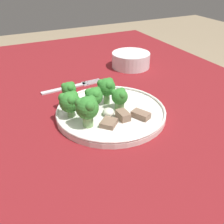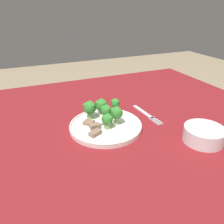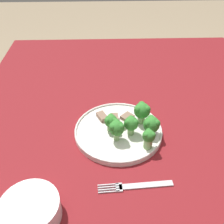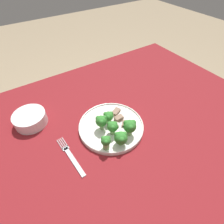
# 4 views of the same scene
# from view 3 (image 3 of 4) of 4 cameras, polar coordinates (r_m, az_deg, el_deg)

# --- Properties ---
(table) EXTENTS (1.38, 1.05, 0.74)m
(table) POSITION_cam_3_polar(r_m,az_deg,el_deg) (0.83, 4.41, -9.13)
(table) COLOR maroon
(table) RESTS_ON ground_plane
(dinner_plate) EXTENTS (0.25, 0.25, 0.02)m
(dinner_plate) POSITION_cam_3_polar(r_m,az_deg,el_deg) (0.77, 1.38, -4.14)
(dinner_plate) COLOR white
(dinner_plate) RESTS_ON table
(fork) EXTENTS (0.03, 0.18, 0.00)m
(fork) POSITION_cam_3_polar(r_m,az_deg,el_deg) (0.65, 5.28, -15.75)
(fork) COLOR silver
(fork) RESTS_ON table
(cream_bowl) EXTENTS (0.13, 0.13, 0.05)m
(cream_bowl) POSITION_cam_3_polar(r_m,az_deg,el_deg) (0.61, -17.26, -19.79)
(cream_bowl) COLOR white
(cream_bowl) RESTS_ON table
(broccoli_floret_near_rim_left) EXTENTS (0.04, 0.04, 0.06)m
(broccoli_floret_near_rim_left) POSITION_cam_3_polar(r_m,az_deg,el_deg) (0.73, 4.20, -2.56)
(broccoli_floret_near_rim_left) COLOR #7FA866
(broccoli_floret_near_rim_left) RESTS_ON dinner_plate
(broccoli_floret_center_left) EXTENTS (0.05, 0.05, 0.07)m
(broccoli_floret_center_left) POSITION_cam_3_polar(r_m,az_deg,el_deg) (0.77, 6.55, 0.26)
(broccoli_floret_center_left) COLOR #7FA866
(broccoli_floret_center_left) RESTS_ON dinner_plate
(broccoli_floret_back_left) EXTENTS (0.04, 0.03, 0.06)m
(broccoli_floret_back_left) POSITION_cam_3_polar(r_m,az_deg,el_deg) (0.70, 7.98, -5.49)
(broccoli_floret_back_left) COLOR #7FA866
(broccoli_floret_back_left) RESTS_ON dinner_plate
(broccoli_floret_front_left) EXTENTS (0.04, 0.04, 0.05)m
(broccoli_floret_front_left) POSITION_cam_3_polar(r_m,az_deg,el_deg) (0.75, -0.22, -2.06)
(broccoli_floret_front_left) COLOR #7FA866
(broccoli_floret_front_left) RESTS_ON dinner_plate
(broccoli_floret_center_back) EXTENTS (0.04, 0.04, 0.06)m
(broccoli_floret_center_back) POSITION_cam_3_polar(r_m,az_deg,el_deg) (0.71, 1.02, -3.51)
(broccoli_floret_center_back) COLOR #7FA866
(broccoli_floret_center_back) RESTS_ON dinner_plate
(broccoli_floret_mid_cluster) EXTENTS (0.05, 0.05, 0.06)m
(broccoli_floret_mid_cluster) POSITION_cam_3_polar(r_m,az_deg,el_deg) (0.74, 8.59, -2.64)
(broccoli_floret_mid_cluster) COLOR #7FA866
(broccoli_floret_mid_cluster) RESTS_ON dinner_plate
(meat_slice_front_slice) EXTENTS (0.05, 0.05, 0.01)m
(meat_slice_front_slice) POSITION_cam_3_polar(r_m,az_deg,el_deg) (0.80, 3.35, -1.11)
(meat_slice_front_slice) COLOR #846651
(meat_slice_front_slice) RESTS_ON dinner_plate
(meat_slice_middle_slice) EXTENTS (0.05, 0.04, 0.01)m
(meat_slice_middle_slice) POSITION_cam_3_polar(r_m,az_deg,el_deg) (0.80, -2.17, -1.01)
(meat_slice_middle_slice) COLOR #846651
(meat_slice_middle_slice) RESTS_ON dinner_plate
(meat_slice_rear_slice) EXTENTS (0.03, 0.02, 0.02)m
(meat_slice_rear_slice) POSITION_cam_3_polar(r_m,az_deg,el_deg) (0.79, 0.59, -1.43)
(meat_slice_rear_slice) COLOR #846651
(meat_slice_rear_slice) RESTS_ON dinner_plate
(sauce_dollop) EXTENTS (0.03, 0.03, 0.02)m
(sauce_dollop) POSITION_cam_3_polar(r_m,az_deg,el_deg) (0.77, 2.28, -2.80)
(sauce_dollop) COLOR silver
(sauce_dollop) RESTS_ON dinner_plate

